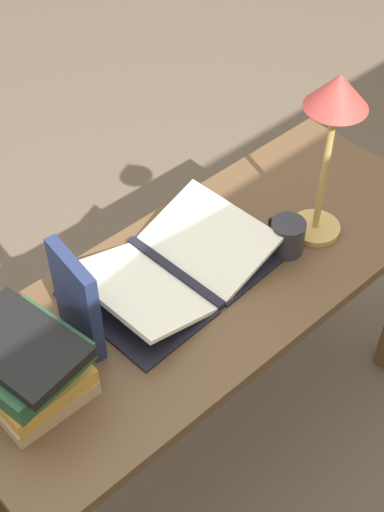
{
  "coord_description": "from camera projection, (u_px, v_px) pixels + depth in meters",
  "views": [
    {
      "loc": [
        0.87,
        0.88,
        2.1
      ],
      "look_at": [
        0.04,
        -0.02,
        0.84
      ],
      "focal_mm": 50.0,
      "sensor_mm": 36.0,
      "label": 1
    }
  ],
  "objects": [
    {
      "name": "book_stack_tall",
      "position": [
        26.0,
        365.0,
        1.53
      ],
      "size": [
        0.25,
        0.3,
        0.16
      ],
      "color": "tan",
      "rests_on": "reading_desk"
    },
    {
      "name": "reading_lamp",
      "position": [
        334.0,
        114.0,
        1.67
      ],
      "size": [
        0.15,
        0.15,
        0.48
      ],
      "color": "tan",
      "rests_on": "reading_desk"
    },
    {
      "name": "coffee_mug",
      "position": [
        287.0,
        236.0,
        1.85
      ],
      "size": [
        0.09,
        0.12,
        0.09
      ],
      "rotation": [
        0.0,
        0.0,
        4.58
      ],
      "color": "#28282D",
      "rests_on": "reading_desk"
    },
    {
      "name": "reading_desk",
      "position": [
        209.0,
        306.0,
        1.91
      ],
      "size": [
        1.43,
        0.57,
        0.76
      ],
      "color": "brown",
      "rests_on": "ground_plane"
    },
    {
      "name": "ground_plane",
      "position": [
        205.0,
        430.0,
        2.37
      ],
      "size": [
        12.0,
        12.0,
        0.0
      ],
      "primitive_type": "plane",
      "color": "brown"
    },
    {
      "name": "book_standing_upright",
      "position": [
        77.0,
        300.0,
        1.59
      ],
      "size": [
        0.05,
        0.17,
        0.26
      ],
      "rotation": [
        0.0,
        0.0,
        -0.1
      ],
      "color": "#1E284C",
      "rests_on": "reading_desk"
    },
    {
      "name": "open_book",
      "position": [
        175.0,
        268.0,
        1.81
      ],
      "size": [
        0.54,
        0.37,
        0.09
      ],
      "rotation": [
        0.0,
        0.0,
        0.05
      ],
      "color": "black",
      "rests_on": "reading_desk"
    }
  ]
}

